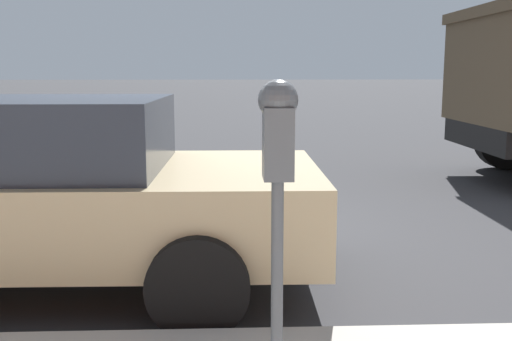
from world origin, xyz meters
TOP-DOWN VIEW (x-y plane):
  - ground_plane at (0.00, 0.00)m, footprint 220.00×220.00m
  - parking_meter at (-2.70, -0.93)m, footprint 0.21×0.19m
  - car_tan at (-1.03, 0.91)m, footprint 2.13×4.47m

SIDE VIEW (x-z plane):
  - ground_plane at x=0.00m, z-range 0.00..0.00m
  - car_tan at x=-1.03m, z-range 0.05..1.47m
  - parking_meter at x=-2.70m, z-range 0.51..1.96m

